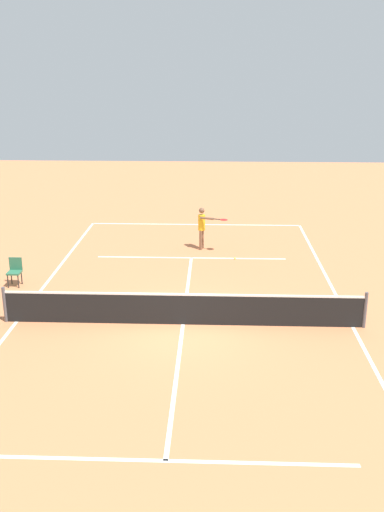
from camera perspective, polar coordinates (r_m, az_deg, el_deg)
The scene contains 6 objects.
ground_plane at distance 16.92m, azimuth -0.89°, elevation -6.72°, with size 60.00×60.00×0.00m, color #D37A4C.
court_lines at distance 16.92m, azimuth -0.89°, elevation -6.71°, with size 9.86×22.33×0.01m.
tennis_net at distance 16.72m, azimuth -0.90°, elevation -5.18°, with size 10.46×0.10×1.07m.
player_serving at distance 23.41m, azimuth 1.07°, elevation 3.09°, with size 1.22×0.87×1.73m.
tennis_ball at distance 22.50m, azimuth 4.23°, elevation -0.23°, with size 0.07×0.07×0.07m, color #CCE033.
courtside_chair_mid at distance 20.55m, azimuth -17.01°, elevation -1.35°, with size 0.44×0.46×0.95m.
Camera 1 is at (-0.86, 15.32, 7.13)m, focal length 40.75 mm.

